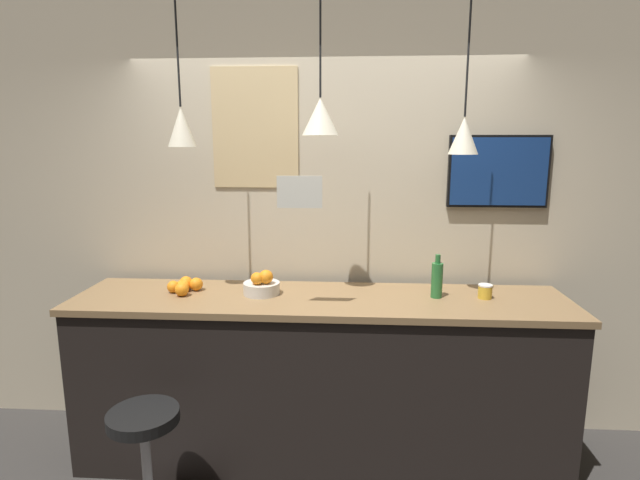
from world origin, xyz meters
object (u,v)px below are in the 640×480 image
object	(u,v)px
juice_bottle	(437,279)
spread_jar	(485,291)
fruit_bowl	(261,285)
mounted_tv	(498,172)
bar_stool	(146,451)

from	to	relation	value
juice_bottle	spread_jar	distance (m)	0.29
fruit_bowl	juice_bottle	world-z (taller)	juice_bottle
fruit_bowl	mounted_tv	size ratio (longest dim) A/B	0.35
bar_stool	spread_jar	distance (m)	2.07
bar_stool	juice_bottle	xyz separation A→B (m)	(1.55, 0.68, 0.75)
bar_stool	fruit_bowl	xyz separation A→B (m)	(0.49, 0.67, 0.69)
mounted_tv	juice_bottle	bearing A→B (deg)	-139.86
fruit_bowl	spread_jar	size ratio (longest dim) A/B	2.63
bar_stool	mounted_tv	world-z (taller)	mounted_tv
mounted_tv	fruit_bowl	bearing A→B (deg)	-166.26
bar_stool	juice_bottle	world-z (taller)	juice_bottle
juice_bottle	fruit_bowl	bearing A→B (deg)	-179.47
bar_stool	juice_bottle	size ratio (longest dim) A/B	2.43
juice_bottle	mounted_tv	bearing A→B (deg)	40.14
mounted_tv	spread_jar	bearing A→B (deg)	-110.23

